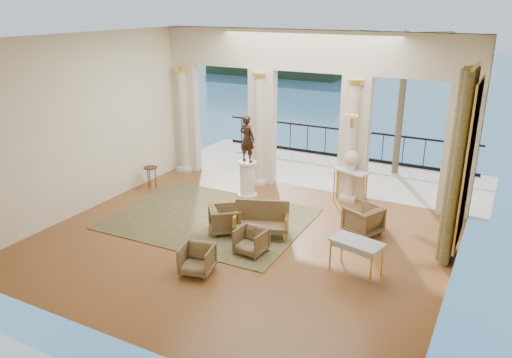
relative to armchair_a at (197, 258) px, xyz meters
The scene contains 23 objects.
floor 1.66m from the armchair_a, 87.24° to the left, with size 9.00×9.00×0.00m, color #48230C.
room_walls 2.60m from the armchair_a, 81.18° to the left, with size 9.00×9.00×9.00m.
arcade 5.89m from the armchair_a, 89.18° to the left, with size 9.00×0.56×4.50m.
terrace 7.43m from the armchair_a, 89.40° to the left, with size 10.00×3.60×0.10m, color #BCB19D.
balustrade 9.02m from the armchair_a, 89.50° to the left, with size 9.00×0.06×1.03m.
palm_tree 9.28m from the armchair_a, 75.81° to the left, with size 2.00×2.00×4.50m.
headland 77.69m from the armchair_a, 112.67° to the left, with size 22.00×18.00×6.00m, color black.
sea 61.95m from the armchair_a, 89.93° to the left, with size 160.00×160.00×0.00m, color #26608B.
curtain 5.62m from the armchair_a, 35.59° to the left, with size 0.33×1.40×4.09m.
window_frame 5.80m from the armchair_a, 34.46° to the left, with size 0.04×1.60×3.40m, color gold.
wall_sconce 5.67m from the armchair_a, 73.92° to the left, with size 0.30×0.11×0.33m.
rug 2.67m from the armchair_a, 116.98° to the left, with size 4.74×3.69×0.02m, color #33371C.
armchair_a is the anchor object (origin of this frame).
armchair_b 1.37m from the armchair_a, 65.68° to the left, with size 0.61×0.57×0.63m, color #4C3C24.
armchair_c 4.13m from the armchair_a, 53.82° to the left, with size 0.74×0.69×0.76m, color #4C3C24.
armchair_d 1.95m from the armchair_a, 104.59° to the left, with size 0.69×0.64×0.71m, color #4C3C24.
settee 2.15m from the armchair_a, 79.79° to the left, with size 1.38×0.96×0.84m.
game_table 3.22m from the armchair_a, 28.14° to the left, with size 1.11×0.76×0.69m.
pedestal 4.32m from the armchair_a, 105.06° to the left, with size 0.56×0.56×1.03m.
statue 4.52m from the armchair_a, 105.06° to the left, with size 0.47×0.31×1.29m, color #321F16.
console_table 5.41m from the armchair_a, 73.44° to the left, with size 1.01×0.66×0.89m.
urn 5.47m from the armchair_a, 73.44° to the left, with size 0.41×0.41×0.54m.
side_table 5.20m from the armchair_a, 138.98° to the left, with size 0.40×0.40×0.66m.
Camera 1 is at (5.12, -8.96, 5.19)m, focal length 35.00 mm.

